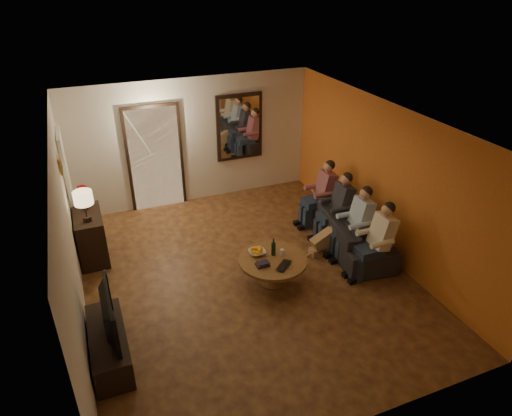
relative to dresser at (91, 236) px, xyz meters
name	(u,v)px	position (x,y,z in m)	size (l,w,h in m)	color
floor	(246,275)	(2.25, -1.50, -0.42)	(5.00, 6.00, 0.01)	#441C12
ceiling	(244,122)	(2.25, -1.50, 2.18)	(5.00, 6.00, 0.01)	white
back_wall	(193,142)	(2.25, 1.50, 0.88)	(5.00, 0.02, 2.60)	beige
front_wall	(355,341)	(2.25, -4.50, 0.88)	(5.00, 0.02, 2.60)	beige
left_wall	(69,239)	(-0.25, -1.50, 0.88)	(0.02, 6.00, 2.60)	beige
right_wall	(383,180)	(4.75, -1.50, 0.88)	(0.02, 6.00, 2.60)	beige
orange_accent	(383,180)	(4.74, -1.50, 0.88)	(0.01, 6.00, 2.60)	#BA6E1F
kitchen_doorway	(155,159)	(1.45, 1.48, 0.63)	(1.00, 0.06, 2.10)	#FFE0A5
door_trim	(155,159)	(1.45, 1.47, 0.63)	(1.12, 0.04, 2.22)	black
fridge_glimpse	(168,164)	(1.70, 1.49, 0.48)	(0.45, 0.03, 1.70)	silver
mirror_frame	(239,127)	(3.25, 1.46, 1.08)	(1.00, 0.05, 1.40)	black
mirror_glass	(240,127)	(3.25, 1.43, 1.08)	(0.86, 0.02, 1.26)	white
white_door	(69,187)	(-0.21, 0.80, 0.60)	(0.06, 0.85, 2.04)	white
framed_art	(60,165)	(-0.22, -0.20, 1.43)	(0.03, 0.28, 0.24)	#B28C33
art_canvas	(61,165)	(-0.21, -0.20, 1.43)	(0.01, 0.22, 0.18)	brown
dresser	(91,236)	(0.00, 0.00, 0.00)	(0.45, 0.95, 0.84)	black
table_lamp	(85,206)	(0.00, -0.22, 0.69)	(0.30, 0.30, 0.54)	beige
flower_vase	(83,197)	(0.00, 0.22, 0.64)	(0.14, 0.14, 0.44)	red
tv_stand	(109,345)	(0.00, -2.49, -0.21)	(0.45, 1.28, 0.43)	black
tv	(103,315)	(0.00, -2.49, 0.31)	(0.14, 1.03, 0.59)	black
sofa	(351,230)	(4.33, -1.33, -0.10)	(0.85, 2.17, 0.63)	black
person_a	(378,243)	(4.23, -2.23, 0.18)	(0.60, 0.40, 1.20)	tan
person_b	(357,225)	(4.23, -1.63, 0.18)	(0.60, 0.40, 1.20)	tan
person_c	(338,209)	(4.23, -1.03, 0.18)	(0.60, 0.40, 1.20)	tan
person_d	(322,195)	(4.23, -0.43, 0.18)	(0.60, 0.40, 1.20)	tan
dog	(324,240)	(3.75, -1.39, -0.14)	(0.56, 0.24, 0.56)	#998047
coffee_table	(273,271)	(2.58, -1.82, -0.20)	(1.08, 1.08, 0.45)	brown
bowl	(257,252)	(2.40, -1.60, 0.06)	(0.26, 0.26, 0.06)	white
oranges	(257,249)	(2.40, -1.60, 0.13)	(0.20, 0.20, 0.08)	#FF9E15
wine_bottle	(273,247)	(2.63, -1.72, 0.18)	(0.07, 0.07, 0.31)	black
wine_glass	(282,252)	(2.76, -1.77, 0.08)	(0.06, 0.06, 0.10)	silver
book_stack	(262,264)	(2.36, -1.92, 0.06)	(0.20, 0.15, 0.07)	black
laptop	(286,267)	(2.68, -2.10, 0.04)	(0.33, 0.21, 0.03)	black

